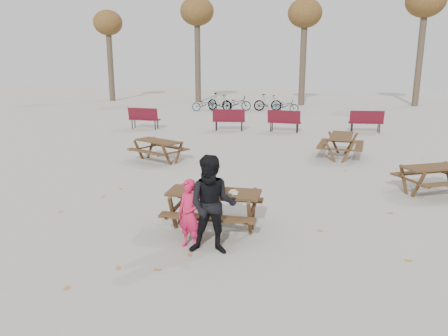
% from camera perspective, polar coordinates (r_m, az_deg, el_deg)
% --- Properties ---
extents(ground, '(80.00, 80.00, 0.00)m').
position_cam_1_polar(ground, '(8.79, -1.30, -7.91)').
color(ground, gray).
rests_on(ground, ground).
extents(main_picnic_table, '(1.80, 1.45, 0.78)m').
position_cam_1_polar(main_picnic_table, '(8.58, -1.32, -4.27)').
color(main_picnic_table, '#362113').
rests_on(main_picnic_table, ground).
extents(food_tray, '(0.18, 0.11, 0.03)m').
position_cam_1_polar(food_tray, '(8.38, 1.21, -3.27)').
color(food_tray, silver).
rests_on(food_tray, main_picnic_table).
extents(bread_roll, '(0.14, 0.06, 0.05)m').
position_cam_1_polar(bread_roll, '(8.36, 1.21, -2.99)').
color(bread_roll, tan).
rests_on(bread_roll, food_tray).
extents(soda_bottle, '(0.07, 0.07, 0.17)m').
position_cam_1_polar(soda_bottle, '(8.30, -0.50, -3.02)').
color(soda_bottle, silver).
rests_on(soda_bottle, main_picnic_table).
extents(child, '(0.54, 0.44, 1.26)m').
position_cam_1_polar(child, '(7.75, -4.55, -6.03)').
color(child, '#C81947').
rests_on(child, ground).
extents(adult, '(0.90, 0.73, 1.74)m').
position_cam_1_polar(adult, '(7.45, -1.53, -4.88)').
color(adult, black).
rests_on(adult, ground).
extents(picnic_table_east, '(2.05, 1.90, 0.70)m').
position_cam_1_polar(picnic_table_east, '(12.10, 25.75, -1.40)').
color(picnic_table_east, '#362113').
rests_on(picnic_table_east, ground).
extents(picnic_table_north, '(2.04, 1.91, 0.70)m').
position_cam_1_polar(picnic_table_north, '(14.51, -8.55, 2.23)').
color(picnic_table_north, '#362113').
rests_on(picnic_table_north, ground).
extents(picnic_table_far, '(1.68, 1.98, 0.78)m').
position_cam_1_polar(picnic_table_far, '(15.41, 15.01, 2.75)').
color(picnic_table_far, '#362113').
rests_on(picnic_table_far, ground).
extents(park_bench_row, '(11.89, 1.52, 1.03)m').
position_cam_1_polar(park_bench_row, '(20.48, 3.98, 6.27)').
color(park_bench_row, maroon).
rests_on(park_bench_row, ground).
extents(bicycle_row, '(6.84, 1.80, 1.11)m').
position_cam_1_polar(bicycle_row, '(28.39, 2.39, 8.42)').
color(bicycle_row, black).
rests_on(bicycle_row, ground).
extents(tree_row, '(32.17, 3.52, 8.26)m').
position_cam_1_polar(tree_row, '(33.24, 10.35, 18.88)').
color(tree_row, '#382B21').
rests_on(tree_row, ground).
extents(fallen_leaves, '(11.00, 11.00, 0.01)m').
position_cam_1_polar(fallen_leaves, '(11.03, 4.10, -3.29)').
color(fallen_leaves, '#AD6729').
rests_on(fallen_leaves, ground).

